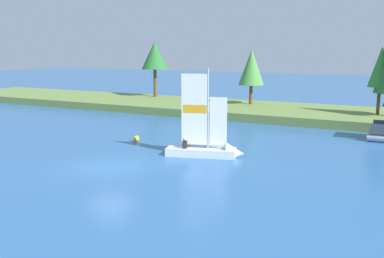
{
  "coord_description": "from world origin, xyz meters",
  "views": [
    {
      "loc": [
        14.92,
        -18.84,
        6.54
      ],
      "look_at": [
        1.71,
        6.82,
        1.2
      ],
      "focal_mm": 40.44,
      "sensor_mm": 36.0,
      "label": 1
    }
  ],
  "objects_px": {
    "shoreline_tree_left": "(155,56)",
    "shoreline_tree_midleft": "(252,67)",
    "shoreline_tree_centre": "(381,67)",
    "sailboat": "(212,149)",
    "channel_buoy": "(136,139)"
  },
  "relations": [
    {
      "from": "shoreline_tree_centre",
      "to": "channel_buoy",
      "type": "relative_size",
      "value": 14.34
    },
    {
      "from": "shoreline_tree_midleft",
      "to": "channel_buoy",
      "type": "relative_size",
      "value": 13.64
    },
    {
      "from": "shoreline_tree_left",
      "to": "shoreline_tree_midleft",
      "type": "bearing_deg",
      "value": -7.37
    },
    {
      "from": "shoreline_tree_left",
      "to": "shoreline_tree_centre",
      "type": "height_order",
      "value": "shoreline_tree_left"
    },
    {
      "from": "sailboat",
      "to": "shoreline_tree_centre",
      "type": "bearing_deg",
      "value": 49.55
    },
    {
      "from": "shoreline_tree_left",
      "to": "shoreline_tree_centre",
      "type": "bearing_deg",
      "value": -8.43
    },
    {
      "from": "shoreline_tree_left",
      "to": "shoreline_tree_midleft",
      "type": "distance_m",
      "value": 13.15
    },
    {
      "from": "shoreline_tree_left",
      "to": "shoreline_tree_midleft",
      "type": "relative_size",
      "value": 1.15
    },
    {
      "from": "shoreline_tree_midleft",
      "to": "channel_buoy",
      "type": "height_order",
      "value": "shoreline_tree_midleft"
    },
    {
      "from": "shoreline_tree_left",
      "to": "sailboat",
      "type": "relative_size",
      "value": 1.15
    },
    {
      "from": "shoreline_tree_centre",
      "to": "sailboat",
      "type": "bearing_deg",
      "value": -114.63
    },
    {
      "from": "shoreline_tree_midleft",
      "to": "sailboat",
      "type": "distance_m",
      "value": 20.74
    },
    {
      "from": "channel_buoy",
      "to": "shoreline_tree_centre",
      "type": "bearing_deg",
      "value": 47.67
    },
    {
      "from": "shoreline_tree_centre",
      "to": "sailboat",
      "type": "relative_size",
      "value": 1.05
    },
    {
      "from": "shoreline_tree_left",
      "to": "sailboat",
      "type": "height_order",
      "value": "shoreline_tree_left"
    }
  ]
}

